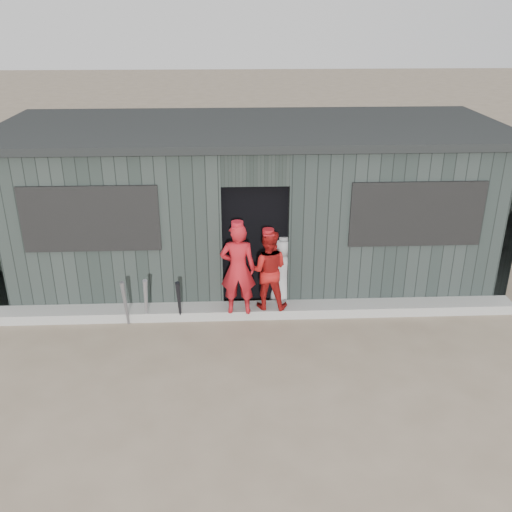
{
  "coord_description": "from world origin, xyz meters",
  "views": [
    {
      "loc": [
        -0.34,
        -5.9,
        4.37
      ],
      "look_at": [
        0.0,
        1.8,
        1.0
      ],
      "focal_mm": 40.0,
      "sensor_mm": 36.0,
      "label": 1
    }
  ],
  "objects_px": {
    "bat_left": "(146,301)",
    "dugout": "(252,201)",
    "bat_right": "(179,302)",
    "bat_mid": "(125,303)",
    "player_grey_back": "(283,271)",
    "player_red_left": "(238,269)",
    "player_red_right": "(268,270)"
  },
  "relations": [
    {
      "from": "player_red_left",
      "to": "dugout",
      "type": "relative_size",
      "value": 0.17
    },
    {
      "from": "bat_left",
      "to": "bat_right",
      "type": "height_order",
      "value": "bat_left"
    },
    {
      "from": "bat_left",
      "to": "player_grey_back",
      "type": "height_order",
      "value": "player_grey_back"
    },
    {
      "from": "player_grey_back",
      "to": "dugout",
      "type": "relative_size",
      "value": 0.14
    },
    {
      "from": "player_red_left",
      "to": "player_grey_back",
      "type": "distance_m",
      "value": 0.94
    },
    {
      "from": "bat_right",
      "to": "bat_mid",
      "type": "bearing_deg",
      "value": -177.12
    },
    {
      "from": "bat_right",
      "to": "player_red_left",
      "type": "xyz_separation_m",
      "value": [
        0.88,
        0.04,
        0.5
      ]
    },
    {
      "from": "dugout",
      "to": "bat_mid",
      "type": "bearing_deg",
      "value": -135.09
    },
    {
      "from": "player_red_left",
      "to": "player_red_right",
      "type": "bearing_deg",
      "value": -159.12
    },
    {
      "from": "bat_mid",
      "to": "bat_right",
      "type": "relative_size",
      "value": 1.04
    },
    {
      "from": "bat_mid",
      "to": "bat_left",
      "type": "bearing_deg",
      "value": 6.02
    },
    {
      "from": "player_red_left",
      "to": "player_red_right",
      "type": "xyz_separation_m",
      "value": [
        0.45,
        0.15,
        -0.09
      ]
    },
    {
      "from": "player_red_right",
      "to": "player_grey_back",
      "type": "bearing_deg",
      "value": -116.1
    },
    {
      "from": "bat_mid",
      "to": "player_red_left",
      "type": "relative_size",
      "value": 0.52
    },
    {
      "from": "player_red_left",
      "to": "player_grey_back",
      "type": "relative_size",
      "value": 1.26
    },
    {
      "from": "player_red_left",
      "to": "dugout",
      "type": "distance_m",
      "value": 1.92
    },
    {
      "from": "bat_mid",
      "to": "dugout",
      "type": "xyz_separation_m",
      "value": [
        1.94,
        1.93,
        0.91
      ]
    },
    {
      "from": "bat_mid",
      "to": "player_red_right",
      "type": "xyz_separation_m",
      "value": [
        2.11,
        0.23,
        0.4
      ]
    },
    {
      "from": "player_red_left",
      "to": "player_red_right",
      "type": "relative_size",
      "value": 1.14
    },
    {
      "from": "bat_right",
      "to": "dugout",
      "type": "height_order",
      "value": "dugout"
    },
    {
      "from": "bat_right",
      "to": "dugout",
      "type": "bearing_deg",
      "value": 58.67
    },
    {
      "from": "bat_left",
      "to": "dugout",
      "type": "distance_m",
      "value": 2.66
    },
    {
      "from": "bat_left",
      "to": "bat_mid",
      "type": "bearing_deg",
      "value": -173.98
    },
    {
      "from": "bat_right",
      "to": "player_red_left",
      "type": "relative_size",
      "value": 0.5
    },
    {
      "from": "bat_mid",
      "to": "bat_right",
      "type": "bearing_deg",
      "value": 2.88
    },
    {
      "from": "bat_right",
      "to": "player_grey_back",
      "type": "xyz_separation_m",
      "value": [
        1.6,
        0.58,
        0.21
      ]
    },
    {
      "from": "bat_right",
      "to": "player_grey_back",
      "type": "distance_m",
      "value": 1.71
    },
    {
      "from": "bat_left",
      "to": "player_grey_back",
      "type": "relative_size",
      "value": 0.71
    },
    {
      "from": "bat_mid",
      "to": "player_grey_back",
      "type": "relative_size",
      "value": 0.66
    },
    {
      "from": "player_grey_back",
      "to": "player_red_left",
      "type": "bearing_deg",
      "value": 40.66
    },
    {
      "from": "player_red_left",
      "to": "player_grey_back",
      "type": "bearing_deg",
      "value": -140.56
    },
    {
      "from": "bat_left",
      "to": "bat_mid",
      "type": "distance_m",
      "value": 0.3
    }
  ]
}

